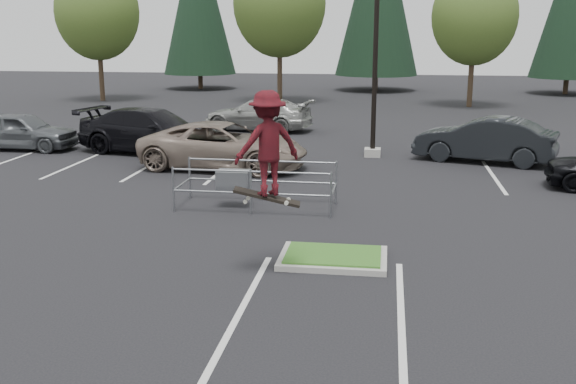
# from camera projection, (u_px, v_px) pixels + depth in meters

# --- Properties ---
(ground) EXTENTS (120.00, 120.00, 0.00)m
(ground) POSITION_uv_depth(u_px,v_px,m) (333.00, 261.00, 13.91)
(ground) COLOR black
(ground) RESTS_ON ground
(grass_median) EXTENTS (2.20, 1.60, 0.16)m
(grass_median) POSITION_uv_depth(u_px,v_px,m) (333.00, 257.00, 13.89)
(grass_median) COLOR #A4A098
(grass_median) RESTS_ON ground
(stall_lines) EXTENTS (22.62, 17.60, 0.01)m
(stall_lines) POSITION_uv_depth(u_px,v_px,m) (304.00, 191.00, 19.90)
(stall_lines) COLOR silver
(stall_lines) RESTS_ON ground
(light_pole) EXTENTS (0.70, 0.60, 10.12)m
(light_pole) POSITION_uv_depth(u_px,v_px,m) (376.00, 32.00, 24.31)
(light_pole) COLOR #A4A098
(light_pole) RESTS_ON ground
(decid_a) EXTENTS (5.44, 5.44, 8.91)m
(decid_a) POSITION_uv_depth(u_px,v_px,m) (97.00, 15.00, 44.04)
(decid_a) COLOR #38281C
(decid_a) RESTS_ON ground
(decid_b) EXTENTS (5.89, 5.89, 9.64)m
(decid_b) POSITION_uv_depth(u_px,v_px,m) (279.00, 7.00, 42.70)
(decid_b) COLOR #38281C
(decid_b) RESTS_ON ground
(decid_c) EXTENTS (5.12, 5.12, 8.38)m
(decid_c) POSITION_uv_depth(u_px,v_px,m) (474.00, 19.00, 40.51)
(decid_c) COLOR #38281C
(decid_c) RESTS_ON ground
(cart_corral) EXTENTS (4.21, 1.54, 1.19)m
(cart_corral) POSITION_uv_depth(u_px,v_px,m) (239.00, 180.00, 17.99)
(cart_corral) COLOR gray
(cart_corral) RESTS_ON ground
(skateboarder) EXTENTS (1.46, 1.30, 2.18)m
(skateboarder) POSITION_uv_depth(u_px,v_px,m) (267.00, 144.00, 12.51)
(skateboarder) COLOR black
(skateboarder) RESTS_ON ground
(car_l_tan) EXTENTS (5.95, 3.21, 1.58)m
(car_l_tan) POSITION_uv_depth(u_px,v_px,m) (224.00, 146.00, 23.02)
(car_l_tan) COLOR gray
(car_l_tan) RESTS_ON ground
(car_l_black) EXTENTS (6.28, 3.60, 1.71)m
(car_l_black) POSITION_uv_depth(u_px,v_px,m) (151.00, 131.00, 25.90)
(car_l_black) COLOR black
(car_l_black) RESTS_ON ground
(car_l_grey) EXTENTS (4.39, 1.84, 1.48)m
(car_l_grey) POSITION_uv_depth(u_px,v_px,m) (22.00, 131.00, 26.69)
(car_l_grey) COLOR #505458
(car_l_grey) RESTS_ON ground
(car_r_charc) EXTENTS (5.21, 3.14, 1.62)m
(car_r_charc) POSITION_uv_depth(u_px,v_px,m) (485.00, 140.00, 24.14)
(car_r_charc) COLOR black
(car_r_charc) RESTS_ON ground
(car_far_silver) EXTENTS (5.43, 2.88, 1.50)m
(car_far_silver) POSITION_uv_depth(u_px,v_px,m) (259.00, 115.00, 31.75)
(car_far_silver) COLOR #A3A49F
(car_far_silver) RESTS_ON ground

